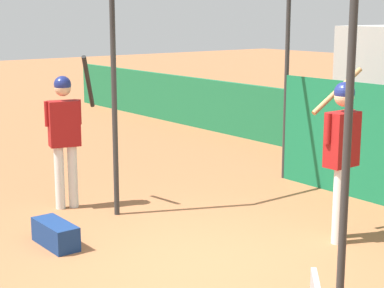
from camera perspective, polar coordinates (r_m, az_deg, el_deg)
name	(u,v)px	position (r m, az deg, el deg)	size (l,w,h in m)	color
ground_plane	(200,266)	(6.91, 0.72, -10.78)	(60.00, 60.00, 0.00)	#935B38
batting_cage	(363,114)	(8.72, 14.94, 2.60)	(3.80, 3.22, 3.21)	#282828
player_batter	(342,145)	(7.53, 13.16, -0.11)	(0.51, 0.84, 1.99)	silver
player_waiting	(65,129)	(8.77, -11.22, 1.33)	(0.48, 0.77, 2.09)	silver
equipment_bag	(55,234)	(7.59, -12.04, -7.83)	(0.70, 0.28, 0.28)	navy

